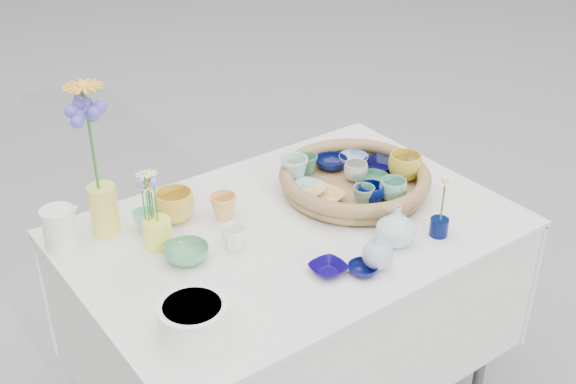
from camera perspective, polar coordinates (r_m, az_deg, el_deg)
wicker_tray at (r=2.26m, az=5.28°, el=0.94°), size 0.47×0.47×0.08m
tray_ceramic_0 at (r=2.37m, az=3.45°, el=2.29°), size 0.11×0.11×0.03m
tray_ceramic_1 at (r=2.38m, az=7.33°, el=2.15°), size 0.14×0.14×0.03m
tray_ceramic_2 at (r=2.32m, az=9.22°, el=1.99°), size 0.13×0.13×0.08m
tray_ceramic_3 at (r=2.26m, az=6.64°, el=0.79°), size 0.15×0.15×0.04m
tray_ceramic_4 at (r=2.16m, az=5.98°, el=-0.32°), size 0.07×0.07×0.06m
tray_ceramic_5 at (r=2.22m, az=1.60°, el=0.17°), size 0.14×0.14×0.03m
tray_ceramic_6 at (r=2.27m, az=0.50°, el=1.78°), size 0.12×0.12×0.08m
tray_ceramic_7 at (r=2.29m, az=5.38°, el=1.63°), size 0.10×0.10×0.06m
tray_ceramic_8 at (r=2.40m, az=5.19°, el=2.55°), size 0.12×0.12×0.03m
tray_ceramic_9 at (r=2.17m, az=6.60°, el=-0.14°), size 0.08×0.08×0.06m
tray_ceramic_10 at (r=2.18m, az=2.88°, el=-0.42°), size 0.14×0.14×0.03m
tray_ceramic_11 at (r=2.20m, az=8.30°, el=0.16°), size 0.10×0.10×0.07m
tray_ceramic_12 at (r=2.33m, az=1.55°, el=2.22°), size 0.09×0.09×0.06m
loose_ceramic_0 at (r=2.13m, az=-8.95°, el=-1.10°), size 0.14×0.14×0.09m
loose_ceramic_1 at (r=2.13m, az=-5.12°, el=-1.14°), size 0.10×0.10×0.07m
loose_ceramic_2 at (r=1.97m, az=-8.04°, el=-4.83°), size 0.13×0.13×0.04m
loose_ceramic_3 at (r=1.99m, az=-4.32°, el=-3.62°), size 0.09×0.09×0.07m
loose_ceramic_4 at (r=1.91m, az=3.19°, el=-6.07°), size 0.10×0.10×0.02m
loose_ceramic_5 at (r=2.11m, az=-11.27°, el=-2.21°), size 0.09×0.09×0.06m
loose_ceramic_6 at (r=1.91m, az=5.94°, el=-6.09°), size 0.09×0.09×0.03m
fluted_bowl at (r=1.71m, az=-7.50°, el=-9.99°), size 0.20×0.20×0.09m
bud_vase_paleblue at (r=1.91m, az=7.14°, el=-4.36°), size 0.11×0.11×0.13m
bud_vase_seafoam at (r=2.01m, az=8.57°, el=-2.62°), size 0.11×0.11×0.12m
bud_vase_cobalt at (r=2.09m, az=11.84°, el=-2.72°), size 0.06×0.06×0.05m
single_daisy at (r=2.04m, az=12.13°, el=-0.74°), size 0.10×0.10×0.14m
tall_vase_yellow at (r=2.09m, az=-14.33°, el=-1.38°), size 0.10×0.10×0.15m
gerbera at (r=2.00m, az=-15.33°, el=4.14°), size 0.15×0.15×0.31m
hydrangea at (r=2.00m, az=-15.13°, el=3.10°), size 0.09×0.09×0.31m
white_pitcher at (r=2.07m, az=-17.59°, el=-2.79°), size 0.13×0.10×0.12m
daisy_cup at (r=2.02m, az=-10.24°, el=-3.23°), size 0.09×0.09×0.08m
daisy_posy at (r=1.97m, az=-10.89°, el=-0.34°), size 0.09×0.09×0.14m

